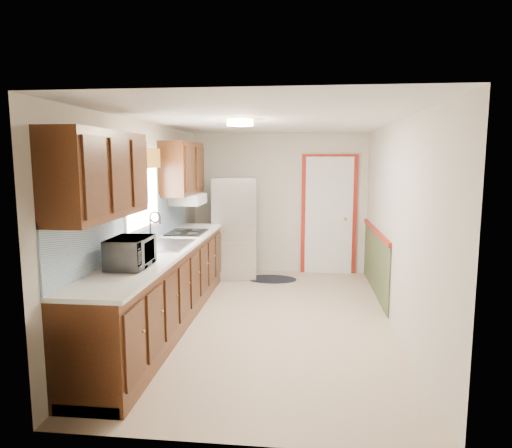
# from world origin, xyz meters

# --- Properties ---
(room_shell) EXTENTS (3.20, 5.20, 2.52)m
(room_shell) POSITION_xyz_m (0.00, 0.00, 1.20)
(room_shell) COLOR tan
(room_shell) RESTS_ON ground
(kitchen_run) EXTENTS (0.63, 4.00, 2.20)m
(kitchen_run) POSITION_xyz_m (-1.24, -0.29, 0.81)
(kitchen_run) COLOR #3C1D0D
(kitchen_run) RESTS_ON ground
(back_wall_trim) EXTENTS (1.12, 2.30, 2.08)m
(back_wall_trim) POSITION_xyz_m (0.99, 2.21, 0.89)
(back_wall_trim) COLOR maroon
(back_wall_trim) RESTS_ON ground
(ceiling_fixture) EXTENTS (0.30, 0.30, 0.06)m
(ceiling_fixture) POSITION_xyz_m (-0.30, -0.20, 2.36)
(ceiling_fixture) COLOR #FFD88C
(ceiling_fixture) RESTS_ON room_shell
(microwave) EXTENTS (0.29, 0.52, 0.35)m
(microwave) POSITION_xyz_m (-1.20, -1.29, 1.11)
(microwave) COLOR white
(microwave) RESTS_ON kitchen_run
(refrigerator) EXTENTS (0.77, 0.74, 1.66)m
(refrigerator) POSITION_xyz_m (-0.72, 2.05, 0.83)
(refrigerator) COLOR #B7B7BC
(refrigerator) RESTS_ON ground
(rug) EXTENTS (0.83, 0.54, 0.01)m
(rug) POSITION_xyz_m (-0.09, 1.90, 0.01)
(rug) COLOR black
(rug) RESTS_ON ground
(cooktop) EXTENTS (0.50, 0.60, 0.02)m
(cooktop) POSITION_xyz_m (-1.19, 0.75, 0.95)
(cooktop) COLOR black
(cooktop) RESTS_ON kitchen_run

